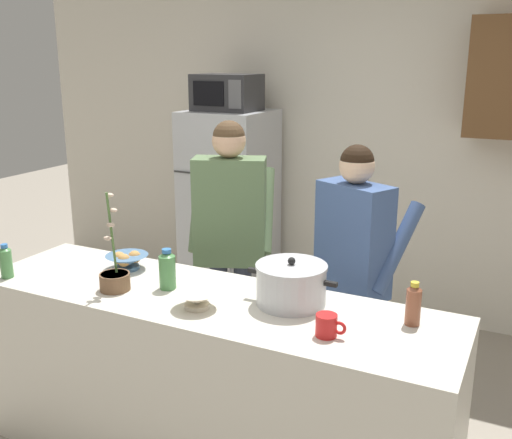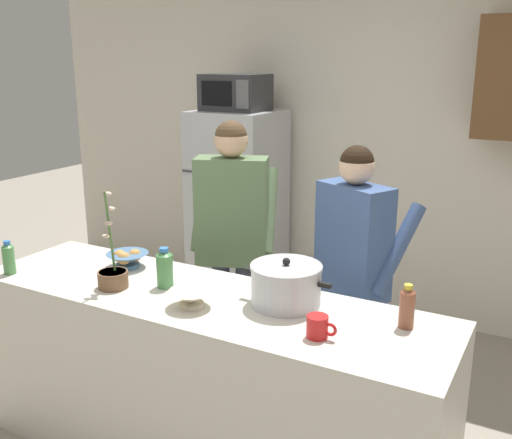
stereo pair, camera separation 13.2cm
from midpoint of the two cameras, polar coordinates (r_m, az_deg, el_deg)
name	(u,v)px [view 2 (the right image)]	position (r m, az deg, el deg)	size (l,w,h in m)	color
back_wall_unit	(395,142)	(4.66, 14.16, 7.28)	(6.00, 0.48, 2.60)	silver
kitchen_island	(204,381)	(3.07, -3.84, -15.34)	(2.43, 0.68, 0.92)	silver
refrigerator	(238,210)	(4.84, -0.98, 0.89)	(0.64, 0.68, 1.63)	#B7BABF
microwave	(235,92)	(4.67, -1.17, 12.22)	(0.48, 0.37, 0.28)	#2D2D30
person_near_pot	(232,225)	(3.55, -1.25, -0.52)	(0.61, 0.55, 1.68)	#33384C
person_by_sink	(354,257)	(3.24, 10.63, -3.57)	(0.60, 0.56, 1.60)	#33384C
cooking_pot	(286,285)	(2.74, 4.32, -6.34)	(0.44, 0.33, 0.23)	silver
coffee_mug	(318,327)	(2.47, 7.59, -10.29)	(0.13, 0.09, 0.10)	red
bread_bowl	(127,259)	(3.28, -11.25, -3.74)	(0.23, 0.23, 0.10)	#4C7299
empty_bowl	(191,297)	(2.74, -4.90, -7.55)	(0.21, 0.21, 0.08)	beige
bottle_near_edge	(165,268)	(2.96, -7.58, -4.69)	(0.08, 0.08, 0.21)	#4C8C4C
bottle_mid_counter	(407,307)	(2.61, 15.87, -8.14)	(0.07, 0.07, 0.20)	brown
bottle_far_corner	(9,258)	(3.35, -21.84, -3.47)	(0.06, 0.06, 0.18)	#4C8C4C
potted_orchid	(113,275)	(3.01, -12.50, -5.26)	(0.15, 0.15, 0.50)	brown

